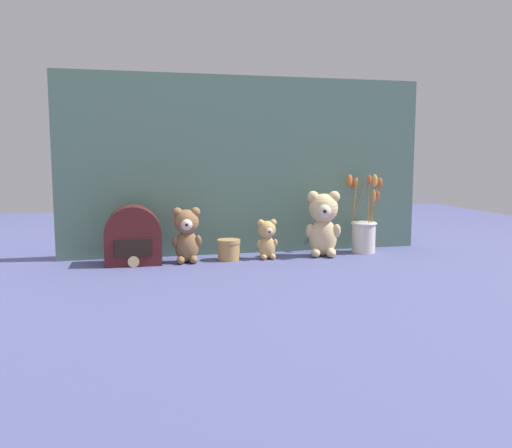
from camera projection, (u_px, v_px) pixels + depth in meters
ground_plane at (257, 260)px, 2.03m from camera, size 4.00×4.00×0.00m
backdrop_wall at (247, 166)px, 2.14m from camera, size 1.46×0.02×0.70m
teddy_bear_large at (323, 222)px, 2.10m from camera, size 0.14×0.13×0.25m
teddy_bear_medium at (187, 234)px, 1.97m from camera, size 0.11×0.10×0.20m
teddy_bear_small at (267, 238)px, 2.05m from camera, size 0.08×0.08×0.15m
flower_vase at (364, 230)px, 2.19m from camera, size 0.15×0.14×0.32m
vintage_radio at (133, 239)px, 1.95m from camera, size 0.20×0.14×0.21m
decorative_tin_tall at (229, 250)px, 2.03m from camera, size 0.09×0.09×0.08m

